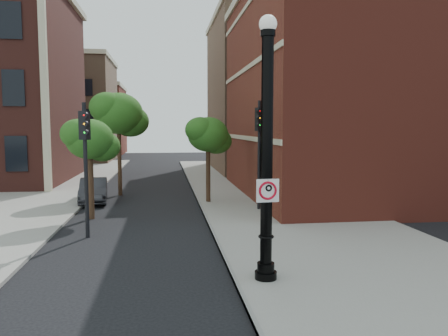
{
  "coord_description": "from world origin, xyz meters",
  "views": [
    {
      "loc": [
        0.23,
        -11.3,
        4.13
      ],
      "look_at": [
        2.05,
        2.0,
        2.87
      ],
      "focal_mm": 35.0,
      "sensor_mm": 36.0,
      "label": 1
    }
  ],
  "objects": [
    {
      "name": "parked_car",
      "position": [
        -3.67,
        13.23,
        0.66
      ],
      "size": [
        1.82,
        4.13,
        1.32
      ],
      "primitive_type": "imported",
      "rotation": [
        0.0,
        0.0,
        0.11
      ],
      "color": "#29282D",
      "rests_on": "ground"
    },
    {
      "name": "curb_edge",
      "position": [
        2.05,
        10.0,
        0.07
      ],
      "size": [
        0.1,
        60.0,
        0.14
      ],
      "primitive_type": "cube",
      "color": "gray",
      "rests_on": "ground"
    },
    {
      "name": "utility_pole",
      "position": [
        4.47,
        6.29,
        2.8
      ],
      "size": [
        0.11,
        0.11,
        5.6
      ],
      "primitive_type": "cylinder",
      "color": "#999999",
      "rests_on": "ground"
    },
    {
      "name": "traffic_signal_left",
      "position": [
        -2.66,
        5.3,
        3.39
      ],
      "size": [
        0.41,
        0.45,
        5.03
      ],
      "rotation": [
        0.0,
        0.0,
        -0.41
      ],
      "color": "black",
      "rests_on": "ground"
    },
    {
      "name": "street_tree_b",
      "position": [
        -2.42,
        15.61,
        4.88
      ],
      "size": [
        3.43,
        3.1,
        6.18
      ],
      "color": "#301C13",
      "rests_on": "ground"
    },
    {
      "name": "lamppost",
      "position": [
        2.86,
        -0.29,
        3.21
      ],
      "size": [
        0.59,
        0.59,
        6.95
      ],
      "color": "black",
      "rests_on": "ground"
    },
    {
      "name": "bg_building_tan_a",
      "position": [
        -12.0,
        44.0,
        6.0
      ],
      "size": [
        12.0,
        12.0,
        12.0
      ],
      "primitive_type": "cube",
      "color": "#8A664B",
      "rests_on": "ground"
    },
    {
      "name": "traffic_signal_right",
      "position": [
        4.79,
        9.45,
        3.64
      ],
      "size": [
        0.43,
        0.48,
        5.41
      ],
      "rotation": [
        0.0,
        0.0,
        0.36
      ],
      "color": "black",
      "rests_on": "ground"
    },
    {
      "name": "street_tree_c",
      "position": [
        2.59,
        12.04,
        3.68
      ],
      "size": [
        2.59,
        2.34,
        4.67
      ],
      "color": "#301C13",
      "rests_on": "ground"
    },
    {
      "name": "brick_wall_building",
      "position": [
        16.0,
        14.0,
        6.26
      ],
      "size": [
        22.3,
        16.3,
        12.5
      ],
      "color": "maroon",
      "rests_on": "ground"
    },
    {
      "name": "sidewalk_right",
      "position": [
        6.0,
        10.0,
        0.06
      ],
      "size": [
        8.0,
        60.0,
        0.12
      ],
      "primitive_type": "cube",
      "color": "gray",
      "rests_on": "ground"
    },
    {
      "name": "no_parking_sign",
      "position": [
        2.85,
        -0.47,
        2.51
      ],
      "size": [
        0.6,
        0.09,
        0.6
      ],
      "rotation": [
        0.0,
        0.0,
        0.06
      ],
      "color": "white",
      "rests_on": "ground"
    },
    {
      "name": "sidewalk_left",
      "position": [
        -9.0,
        18.0,
        0.06
      ],
      "size": [
        10.0,
        50.0,
        0.12
      ],
      "primitive_type": "cube",
      "color": "gray",
      "rests_on": "ground"
    },
    {
      "name": "bg_building_red",
      "position": [
        -12.0,
        58.0,
        5.0
      ],
      "size": [
        12.0,
        12.0,
        10.0
      ],
      "primitive_type": "cube",
      "color": "maroon",
      "rests_on": "ground"
    },
    {
      "name": "bg_building_tan_b",
      "position": [
        16.0,
        30.0,
        7.0
      ],
      "size": [
        22.0,
        14.0,
        14.0
      ],
      "primitive_type": "cube",
      "color": "#8A664B",
      "rests_on": "ground"
    },
    {
      "name": "street_tree_a",
      "position": [
        -3.03,
        8.77,
        3.54
      ],
      "size": [
        2.5,
        2.26,
        4.5
      ],
      "color": "#301C13",
      "rests_on": "ground"
    },
    {
      "name": "ground",
      "position": [
        0.0,
        0.0,
        0.0
      ],
      "size": [
        120.0,
        120.0,
        0.0
      ],
      "primitive_type": "plane",
      "color": "black",
      "rests_on": "ground"
    }
  ]
}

